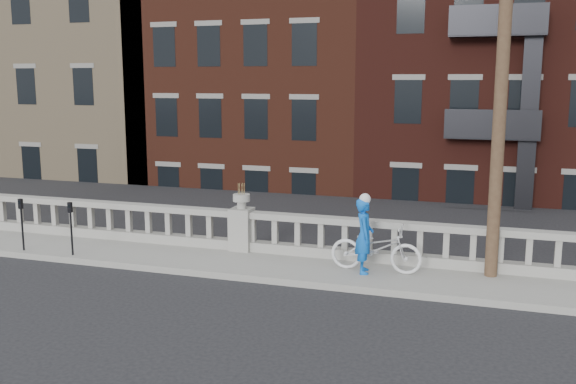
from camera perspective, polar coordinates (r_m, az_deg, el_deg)
name	(u,v)px	position (r m, az deg, el deg)	size (l,w,h in m)	color
ground	(170,305)	(13.48, -10.48, -9.87)	(120.00, 120.00, 0.00)	black
sidewalk	(228,262)	(16.02, -5.37, -6.23)	(32.00, 2.20, 0.15)	gray
balustrade	(242,231)	(16.72, -4.12, -3.51)	(28.00, 0.34, 1.03)	gray
planter_pedestal	(242,224)	(16.67, -4.13, -2.87)	(0.55, 0.55, 1.76)	gray
lower_level	(386,115)	(34.65, 8.72, 6.77)	(80.00, 44.00, 20.80)	#605E59
utility_pole	(504,46)	(14.72, 18.62, 12.20)	(1.60, 0.28, 10.00)	#422D1E
parking_meter_c	(22,218)	(17.92, -22.60, -2.18)	(0.10, 0.09, 1.36)	black
parking_meter_d	(71,222)	(16.99, -18.74, -2.57)	(0.10, 0.09, 1.36)	black
bicycle	(376,248)	(14.97, 7.83, -4.94)	(0.74, 2.11, 1.11)	silver
cyclist	(364,236)	(14.75, 6.79, -3.87)	(0.63, 0.42, 1.74)	blue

